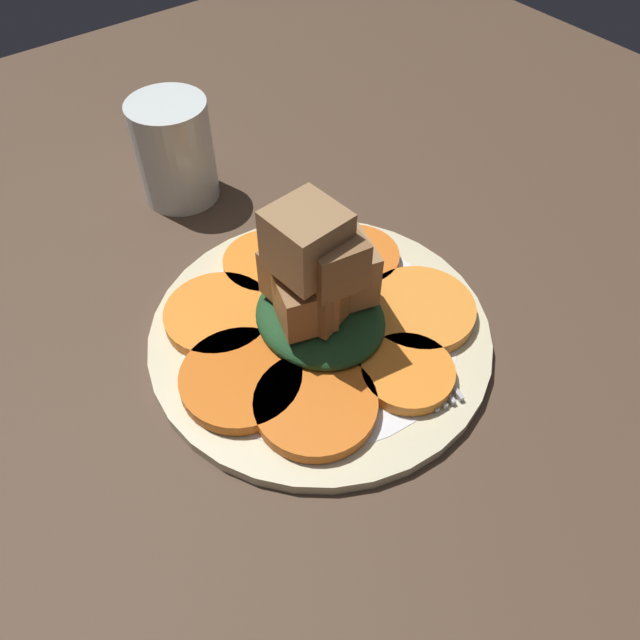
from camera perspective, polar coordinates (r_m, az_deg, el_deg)
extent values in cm
cube|color=#4C3828|center=(48.77, 0.00, -2.39)|extent=(120.00, 120.00, 2.00)
cylinder|color=beige|center=(47.61, 0.00, -1.26)|extent=(25.86, 25.86, 1.00)
cylinder|color=white|center=(47.57, 0.00, -1.22)|extent=(20.69, 20.69, 1.00)
cylinder|color=orange|center=(42.48, -0.41, -7.72)|extent=(8.46, 8.46, 0.99)
cylinder|color=orange|center=(44.41, 8.02, -4.82)|extent=(6.60, 6.60, 0.99)
cylinder|color=orange|center=(48.37, 9.05, 0.95)|extent=(8.59, 8.59, 0.99)
cylinder|color=orange|center=(51.89, 3.24, 5.71)|extent=(7.28, 7.28, 0.99)
cylinder|color=orange|center=(51.50, -4.77, 5.19)|extent=(7.35, 7.35, 0.99)
cylinder|color=orange|center=(48.04, -9.25, 0.48)|extent=(8.27, 8.27, 0.99)
cylinder|color=#D76215|center=(44.04, -7.23, -5.33)|extent=(8.64, 8.64, 0.99)
ellipsoid|color=#1E4723|center=(46.10, 0.00, 0.32)|extent=(10.23, 9.21, 2.78)
cube|color=brown|center=(43.12, -0.13, 2.50)|extent=(4.92, 4.92, 3.91)
cube|color=olive|center=(44.50, -2.33, 4.21)|extent=(4.01, 4.01, 3.81)
cube|color=#9E754C|center=(44.18, 2.12, 4.29)|extent=(5.38, 5.38, 4.35)
cube|color=olive|center=(42.74, -1.38, 1.71)|extent=(4.63, 4.63, 3.67)
cube|color=#9E754C|center=(39.75, -1.01, 7.05)|extent=(4.79, 4.79, 4.44)
cube|color=brown|center=(40.45, 1.31, 5.56)|extent=(4.17, 4.17, 3.62)
cube|color=#B2B2B7|center=(50.41, 3.40, 3.62)|extent=(13.05, 3.65, 0.40)
cube|color=#B2B2B7|center=(46.36, 7.74, -2.21)|extent=(2.01, 2.58, 0.40)
cube|color=#B2B2B7|center=(45.20, 11.04, -4.74)|extent=(5.12, 1.32, 0.40)
cube|color=#B2B2B7|center=(44.91, 10.34, -5.05)|extent=(5.12, 1.32, 0.40)
cube|color=#B2B2B7|center=(44.64, 9.62, -5.37)|extent=(5.12, 1.32, 0.40)
cube|color=#B2B2B7|center=(44.38, 8.90, -5.69)|extent=(5.12, 1.32, 0.40)
cylinder|color=silver|center=(59.66, -13.16, 14.80)|extent=(7.06, 7.06, 9.44)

